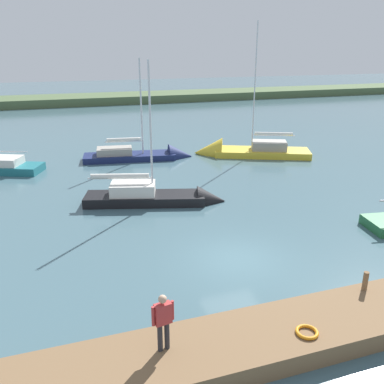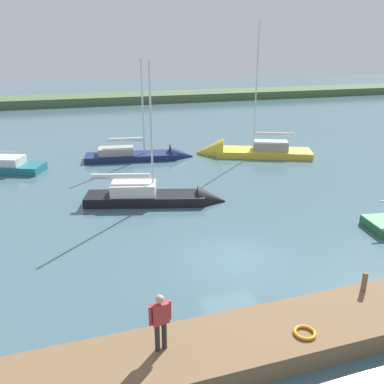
{
  "view_description": "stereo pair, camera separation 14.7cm",
  "coord_description": "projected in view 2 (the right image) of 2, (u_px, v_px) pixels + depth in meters",
  "views": [
    {
      "loc": [
        6.65,
        13.93,
        8.38
      ],
      "look_at": [
        0.79,
        -3.52,
        1.89
      ],
      "focal_mm": 38.7,
      "sensor_mm": 36.0,
      "label": 1
    },
    {
      "loc": [
        6.51,
        13.98,
        8.38
      ],
      "look_at": [
        0.79,
        -3.52,
        1.89
      ],
      "focal_mm": 38.7,
      "sensor_mm": 36.0,
      "label": 2
    }
  ],
  "objects": [
    {
      "name": "mooring_post_far",
      "position": [
        364.0,
        282.0,
        13.83
      ],
      "size": [
        0.18,
        0.18,
        0.67
      ],
      "primitive_type": "cylinder",
      "color": "brown",
      "rests_on": "dock_pier"
    },
    {
      "name": "sailboat_mid_channel",
      "position": [
        240.0,
        153.0,
        33.68
      ],
      "size": [
        9.51,
        6.06,
        11.35
      ],
      "rotation": [
        0.0,
        0.0,
        -0.42
      ],
      "color": "gold",
      "rests_on": "ground_plane"
    },
    {
      "name": "sailboat_behind_pier",
      "position": [
        161.0,
        199.0,
        23.43
      ],
      "size": [
        8.09,
        3.9,
        8.61
      ],
      "rotation": [
        0.0,
        0.0,
        2.86
      ],
      "color": "black",
      "rests_on": "ground_plane"
    },
    {
      "name": "person_on_dock",
      "position": [
        160.0,
        319.0,
        10.92
      ],
      "size": [
        0.64,
        0.3,
        1.7
      ],
      "rotation": [
        0.0,
        0.0,
        1.74
      ],
      "color": "#28282D",
      "rests_on": "dock_pier"
    },
    {
      "name": "dock_pier",
      "position": [
        306.0,
        330.0,
        12.48
      ],
      "size": [
        27.22,
        2.45,
        0.62
      ],
      "primitive_type": "cube",
      "color": "brown",
      "rests_on": "ground_plane"
    },
    {
      "name": "sailboat_far_left",
      "position": [
        148.0,
        157.0,
        32.65
      ],
      "size": [
        8.69,
        3.3,
        8.58
      ],
      "rotation": [
        0.0,
        0.0,
        2.99
      ],
      "color": "navy",
      "rests_on": "ground_plane"
    },
    {
      "name": "ground_plane",
      "position": [
        236.0,
        260.0,
        17.22
      ],
      "size": [
        200.0,
        200.0,
        0.0
      ],
      "primitive_type": "plane",
      "color": "#42606B"
    },
    {
      "name": "life_ring_buoy",
      "position": [
        305.0,
        333.0,
        11.8
      ],
      "size": [
        0.66,
        0.66,
        0.1
      ],
      "primitive_type": "torus",
      "color": "orange",
      "rests_on": "dock_pier"
    },
    {
      "name": "far_shoreline",
      "position": [
        99.0,
        103.0,
        65.12
      ],
      "size": [
        180.0,
        8.0,
        2.4
      ],
      "primitive_type": "cube",
      "color": "#4C603D",
      "rests_on": "ground_plane"
    }
  ]
}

